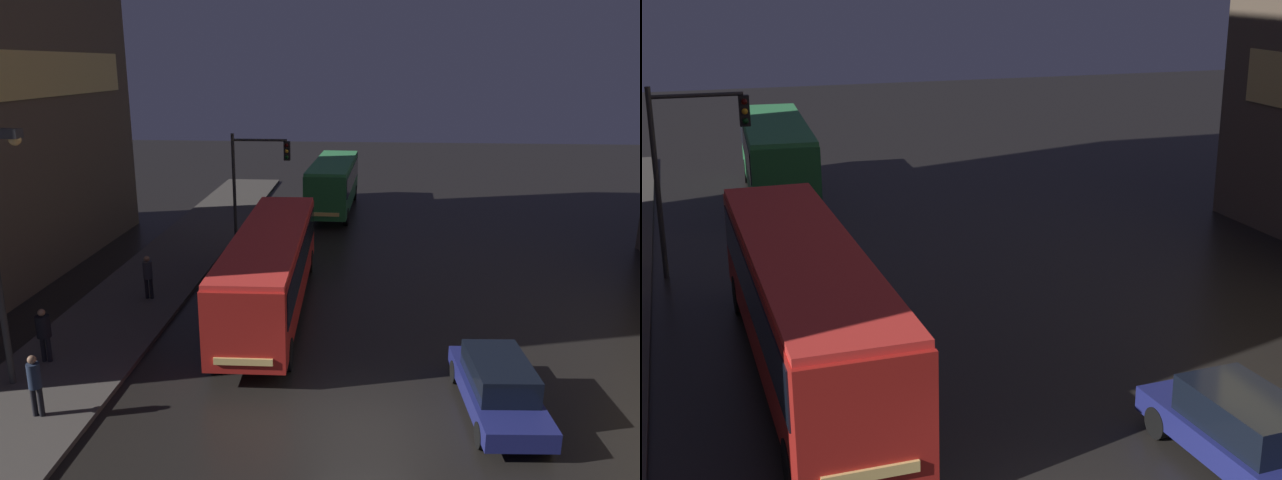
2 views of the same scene
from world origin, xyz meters
TOP-DOWN VIEW (x-y plane):
  - ground_plane at (0.00, 0.00)m, footprint 120.00×120.00m
  - sidewalk_left at (-9.00, 10.00)m, footprint 4.00×48.00m
  - bus_near at (-3.55, 7.79)m, footprint 2.66×12.01m
  - bus_far at (-2.22, 24.25)m, footprint 2.81×9.87m
  - car_taxi at (3.41, 1.36)m, footprint 2.00×4.69m
  - pedestrian_near at (-8.39, 0.00)m, footprint 0.43×0.43m
  - pedestrian_mid at (-9.69, 2.95)m, footprint 0.59×0.59m
  - pedestrian_far at (-8.39, 8.34)m, footprint 0.45×0.45m
  - traffic_light_main at (-5.58, 15.86)m, footprint 2.84×0.35m

SIDE VIEW (x-z plane):
  - ground_plane at x=0.00m, z-range 0.00..0.00m
  - sidewalk_left at x=-9.00m, z-range 0.00..0.15m
  - car_taxi at x=3.41m, z-range 0.02..1.51m
  - pedestrian_near at x=-8.39m, z-range 0.28..1.96m
  - pedestrian_far at x=-8.39m, z-range 0.29..2.00m
  - pedestrian_mid at x=-9.69m, z-range 0.33..2.02m
  - bus_near at x=-3.55m, z-range 0.36..3.46m
  - bus_far at x=-2.22m, z-range 0.37..3.51m
  - traffic_light_main at x=-5.58m, z-range 0.99..6.65m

